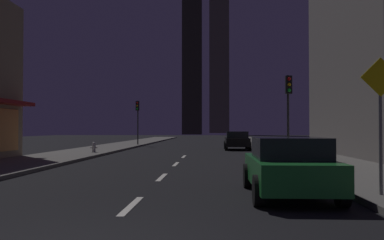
# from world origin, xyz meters

# --- Properties ---
(ground_plane) EXTENTS (78.00, 136.00, 0.10)m
(ground_plane) POSITION_xyz_m (0.00, 32.00, -0.05)
(ground_plane) COLOR black
(sidewalk_right) EXTENTS (4.00, 76.00, 0.15)m
(sidewalk_right) POSITION_xyz_m (7.00, 32.00, 0.07)
(sidewalk_right) COLOR #605E59
(sidewalk_right) RESTS_ON ground
(sidewalk_left) EXTENTS (4.00, 76.00, 0.15)m
(sidewalk_left) POSITION_xyz_m (-7.00, 32.00, 0.07)
(sidewalk_left) COLOR #605E59
(sidewalk_left) RESTS_ON ground
(lane_marking_center) EXTENTS (0.16, 23.00, 0.01)m
(lane_marking_center) POSITION_xyz_m (0.00, 8.40, 0.01)
(lane_marking_center) COLOR silver
(lane_marking_center) RESTS_ON ground
(skyscraper_distant_tall) EXTENTS (5.60, 6.07, 60.75)m
(skyscraper_distant_tall) POSITION_xyz_m (-4.49, 114.45, 30.38)
(skyscraper_distant_tall) COLOR #2F2C23
(skyscraper_distant_tall) RESTS_ON ground
(skyscraper_distant_mid) EXTENTS (7.67, 8.89, 76.56)m
(skyscraper_distant_mid) POSITION_xyz_m (3.96, 158.04, 38.28)
(skyscraper_distant_mid) COLOR #605B48
(skyscraper_distant_mid) RESTS_ON ground
(car_parked_near) EXTENTS (1.98, 4.24, 1.45)m
(car_parked_near) POSITION_xyz_m (3.60, 4.64, 0.74)
(car_parked_near) COLOR #1E722D
(car_parked_near) RESTS_ON ground
(car_parked_far) EXTENTS (1.98, 4.24, 1.45)m
(car_parked_far) POSITION_xyz_m (3.60, 27.13, 0.74)
(car_parked_far) COLOR black
(car_parked_far) RESTS_ON ground
(fire_hydrant_far_left) EXTENTS (0.42, 0.30, 0.65)m
(fire_hydrant_far_left) POSITION_xyz_m (-5.90, 20.47, 0.45)
(fire_hydrant_far_left) COLOR #B2B2B2
(fire_hydrant_far_left) RESTS_ON sidewalk_left
(traffic_light_near_right) EXTENTS (0.32, 0.48, 4.20)m
(traffic_light_near_right) POSITION_xyz_m (5.50, 15.18, 3.19)
(traffic_light_near_right) COLOR #2D2D2D
(traffic_light_near_right) RESTS_ON sidewalk_right
(traffic_light_far_left) EXTENTS (0.32, 0.48, 4.20)m
(traffic_light_far_left) POSITION_xyz_m (-5.50, 33.48, 3.19)
(traffic_light_far_left) COLOR #2D2D2D
(traffic_light_far_left) RESTS_ON sidewalk_left
(pedestrian_crossing_sign) EXTENTS (0.91, 0.08, 3.15)m
(pedestrian_crossing_sign) POSITION_xyz_m (5.60, 4.08, 2.02)
(pedestrian_crossing_sign) COLOR slate
(pedestrian_crossing_sign) RESTS_ON sidewalk_right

